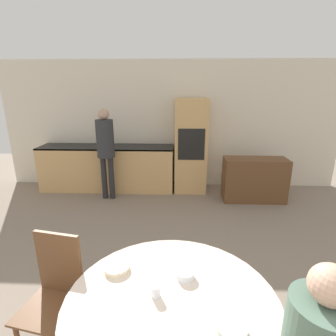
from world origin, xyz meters
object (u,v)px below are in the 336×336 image
oven_unit (191,146)px  person_standing (106,144)px  sideboard (254,180)px  bowl_centre (232,329)px  cup (156,291)px  bowl_near (185,274)px  bowl_far (117,268)px  chair_far_left (55,289)px  dining_table (172,327)px

oven_unit → person_standing: 1.67m
sideboard → bowl_centre: (-1.14, -3.56, 0.37)m
sideboard → cup: 3.68m
oven_unit → cup: 3.82m
person_standing → bowl_centre: (1.63, -3.54, -0.29)m
bowl_near → bowl_centre: size_ratio=0.78×
person_standing → bowl_near: bearing=-66.0°
oven_unit → bowl_far: 3.62m
cup → oven_unit: bearing=84.1°
oven_unit → cup: oven_unit is taller
person_standing → bowl_near: person_standing is taller
person_standing → chair_far_left: bearing=-82.8°
bowl_near → oven_unit: bearing=86.9°
person_standing → cup: bearing=-70.1°
dining_table → chair_far_left: 0.95m
chair_far_left → bowl_far: 0.54m
chair_far_left → person_standing: 3.10m
bowl_near → cup: bearing=-136.8°
bowl_far → dining_table: bearing=-33.1°
cup → bowl_near: (0.19, 0.18, -0.01)m
oven_unit → dining_table: oven_unit is taller
person_standing → bowl_near: size_ratio=12.81×
chair_far_left → dining_table: bearing=-5.8°
person_standing → bowl_far: (0.88, -3.05, -0.30)m
cup → bowl_far: 0.39m
oven_unit → chair_far_left: size_ratio=1.89×
dining_table → bowl_far: size_ratio=7.32×
cup → bowl_centre: size_ratio=0.46×
sideboard → bowl_far: sideboard is taller
person_standing → bowl_centre: 3.91m
bowl_centre → dining_table: bearing=146.4°
sideboard → dining_table: bearing=-113.8°
oven_unit → sideboard: size_ratio=1.63×
person_standing → bowl_centre: person_standing is taller
oven_unit → chair_far_left: (-1.20, -3.54, -0.38)m
dining_table → person_standing: 3.60m
sideboard → person_standing: size_ratio=0.67×
chair_far_left → bowl_centre: size_ratio=5.83×
dining_table → oven_unit: bearing=85.7°
bowl_far → bowl_near: bearing=-7.1°
oven_unit → bowl_far: size_ratio=9.93×
oven_unit → cup: bearing=-95.9°
chair_far_left → bowl_far: bearing=10.1°
bowl_near → sideboard: bearing=66.1°
chair_far_left → bowl_centre: 1.36m
sideboard → person_standing: person_standing is taller
sideboard → bowl_far: (-1.89, -3.06, 0.36)m
bowl_centre → bowl_near: bearing=119.9°
oven_unit → bowl_centre: (0.05, -4.04, -0.16)m
oven_unit → bowl_centre: size_ratio=10.99×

